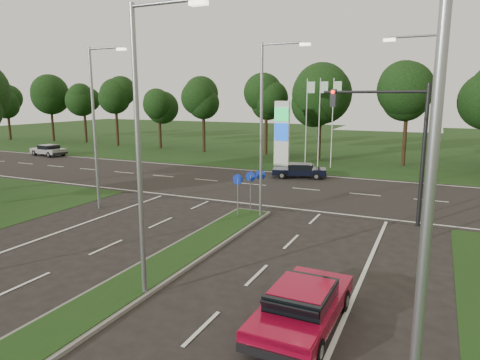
% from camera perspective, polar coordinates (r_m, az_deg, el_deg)
% --- Properties ---
extents(verge_far, '(160.00, 50.00, 0.02)m').
position_cam_1_polar(verge_far, '(60.47, 16.09, 4.55)').
color(verge_far, '#193411').
rests_on(verge_far, ground).
extents(cross_road, '(160.00, 12.00, 0.02)m').
position_cam_1_polar(cross_road, '(30.52, 7.00, -1.08)').
color(cross_road, black).
rests_on(cross_road, ground).
extents(median_kerb, '(2.00, 26.00, 0.12)m').
position_cam_1_polar(median_kerb, '(13.88, -20.53, -16.70)').
color(median_kerb, slate).
rests_on(median_kerb, ground).
extents(streetlight_median_near, '(2.53, 0.22, 9.00)m').
position_cam_1_polar(streetlight_median_near, '(13.24, -12.77, 5.22)').
color(streetlight_median_near, gray).
rests_on(streetlight_median_near, ground).
extents(streetlight_median_far, '(2.53, 0.22, 9.00)m').
position_cam_1_polar(streetlight_median_far, '(22.01, 3.35, 7.68)').
color(streetlight_median_far, gray).
rests_on(streetlight_median_far, ground).
extents(streetlight_left_far, '(2.53, 0.22, 9.00)m').
position_cam_1_polar(streetlight_left_far, '(25.35, -18.59, 7.57)').
color(streetlight_left_far, gray).
rests_on(streetlight_left_far, ground).
extents(streetlight_right_far, '(2.53, 0.22, 9.00)m').
position_cam_1_polar(streetlight_right_far, '(20.49, 24.23, 6.49)').
color(streetlight_right_far, gray).
rests_on(streetlight_right_far, ground).
extents(streetlight_right_near, '(2.53, 0.22, 9.00)m').
position_cam_1_polar(streetlight_right_near, '(6.58, 22.24, -0.98)').
color(streetlight_right_near, gray).
rests_on(streetlight_right_near, ground).
extents(traffic_signal, '(5.10, 0.42, 7.00)m').
position_cam_1_polar(traffic_signal, '(22.59, 20.13, 6.03)').
color(traffic_signal, black).
rests_on(traffic_signal, ground).
extents(median_signs, '(1.16, 1.76, 2.38)m').
position_cam_1_polar(median_signs, '(23.19, 1.32, -0.53)').
color(median_signs, gray).
rests_on(median_signs, ground).
extents(gas_pylon, '(5.80, 1.26, 8.00)m').
position_cam_1_polar(gas_pylon, '(39.75, 5.91, 6.40)').
color(gas_pylon, silver).
rests_on(gas_pylon, ground).
extents(treeline_far, '(6.00, 6.00, 9.90)m').
position_cam_1_polar(treeline_far, '(45.28, 13.66, 11.31)').
color(treeline_far, black).
rests_on(treeline_far, ground).
extents(red_sedan, '(1.98, 4.58, 1.25)m').
position_cam_1_polar(red_sedan, '(12.50, 8.30, -16.14)').
color(red_sedan, maroon).
rests_on(red_sedan, ground).
extents(navy_sedan, '(4.47, 2.80, 1.15)m').
position_cam_1_polar(navy_sedan, '(34.37, 7.93, 1.30)').
color(navy_sedan, black).
rests_on(navy_sedan, ground).
extents(far_car_a, '(4.50, 2.48, 1.23)m').
position_cam_1_polar(far_car_a, '(51.35, -24.17, 3.68)').
color(far_car_a, '#9E9E9E').
rests_on(far_car_a, ground).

